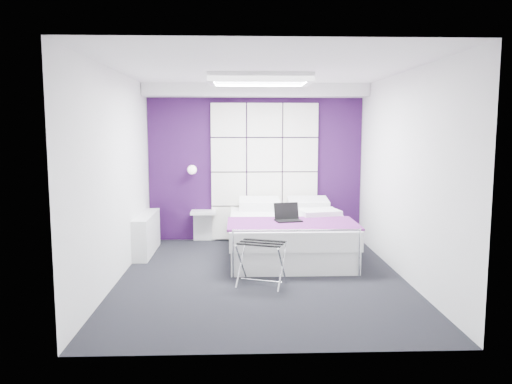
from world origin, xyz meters
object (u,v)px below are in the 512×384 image
at_px(nightstand, 204,212).
at_px(laptop, 288,216).
at_px(luggage_rack, 261,264).
at_px(radiator, 147,234).
at_px(wall_lamp, 192,169).
at_px(bed, 288,235).

relative_size(nightstand, laptop, 1.18).
distance_m(luggage_rack, laptop, 1.16).
bearing_deg(nightstand, radiator, -138.66).
bearing_deg(laptop, wall_lamp, 124.01).
height_order(wall_lamp, laptop, wall_lamp).
height_order(bed, laptop, laptop).
height_order(radiator, luggage_rack, radiator).
relative_size(nightstand, luggage_rack, 0.77).
bearing_deg(radiator, luggage_rack, -44.33).
xyz_separation_m(bed, luggage_rack, (-0.46, -1.40, -0.05)).
xyz_separation_m(radiator, luggage_rack, (1.67, -1.64, -0.03)).
bearing_deg(wall_lamp, radiator, -130.10).
height_order(wall_lamp, bed, wall_lamp).
bearing_deg(laptop, nightstand, 121.10).
distance_m(wall_lamp, nightstand, 0.74).
height_order(radiator, laptop, laptop).
distance_m(radiator, bed, 2.15).
bearing_deg(laptop, luggage_rack, -124.86).
relative_size(radiator, bed, 0.56).
bearing_deg(bed, nightstand, 144.23).
height_order(wall_lamp, nightstand, wall_lamp).
relative_size(radiator, laptop, 3.40).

